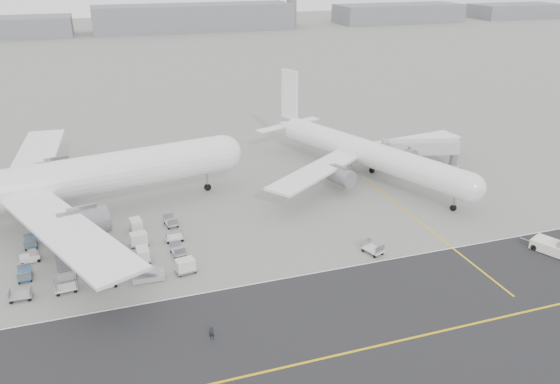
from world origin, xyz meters
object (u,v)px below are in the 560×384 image
object	(u,v)px
airliner_b	(364,152)
jet_bridge	(422,149)
airliner_a	(47,183)
ground_crew_a	(212,333)
pushback_tug	(557,248)

from	to	relation	value
airliner_b	jet_bridge	distance (m)	12.64
airliner_b	jet_bridge	size ratio (longest dim) A/B	3.00
airliner_a	jet_bridge	xyz separation A→B (m)	(67.26, 2.34, -2.39)
airliner_a	ground_crew_a	distance (m)	40.68
airliner_b	ground_crew_a	size ratio (longest dim) A/B	28.85
jet_bridge	ground_crew_a	xyz separation A→B (m)	(-49.57, -38.54, -3.27)
ground_crew_a	airliner_b	bearing A→B (deg)	55.22
airliner_b	ground_crew_a	world-z (taller)	airliner_b
pushback_tug	jet_bridge	bearing A→B (deg)	65.72
pushback_tug	jet_bridge	size ratio (longest dim) A/B	0.51
airliner_a	ground_crew_a	world-z (taller)	airliner_a
airliner_b	jet_bridge	xyz separation A→B (m)	(12.60, 0.43, -0.83)
airliner_b	ground_crew_a	bearing A→B (deg)	-155.93
airliner_a	ground_crew_a	size ratio (longest dim) A/B	39.71
pushback_tug	jet_bridge	world-z (taller)	jet_bridge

